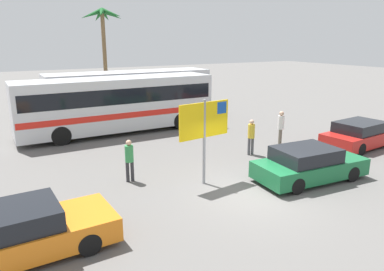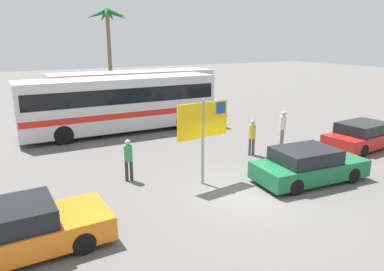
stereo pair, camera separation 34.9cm
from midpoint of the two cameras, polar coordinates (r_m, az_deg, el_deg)
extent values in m
plane|color=#605E5B|center=(12.93, 10.30, -9.33)|extent=(120.00, 120.00, 0.00)
cube|color=silver|center=(21.31, -10.78, 5.11)|extent=(11.17, 2.58, 2.90)
cube|color=black|center=(21.22, -10.86, 6.58)|extent=(10.72, 2.60, 0.84)
cube|color=red|center=(21.40, -10.72, 3.78)|extent=(11.05, 2.60, 0.32)
cylinder|color=black|center=(23.84, -3.58, 3.38)|extent=(1.00, 0.28, 1.00)
cylinder|color=black|center=(21.80, -0.99, 2.31)|extent=(1.00, 0.28, 1.00)
cylinder|color=black|center=(21.91, -20.21, 1.45)|extent=(1.00, 0.28, 1.00)
cylinder|color=black|center=(19.67, -19.16, 0.08)|extent=(1.00, 0.28, 1.00)
cube|color=silver|center=(25.26, -8.71, 6.71)|extent=(11.17, 2.58, 2.90)
cube|color=black|center=(25.19, -8.76, 7.95)|extent=(10.72, 2.60, 0.84)
cube|color=gold|center=(25.34, -8.66, 5.58)|extent=(11.05, 2.60, 0.32)
cylinder|color=black|center=(27.84, -2.71, 5.07)|extent=(1.00, 0.28, 1.00)
cylinder|color=black|center=(25.80, -0.45, 4.30)|extent=(1.00, 0.28, 1.00)
cylinder|color=black|center=(25.65, -16.79, 3.59)|extent=(1.00, 0.28, 1.00)
cylinder|color=black|center=(23.42, -15.58, 2.64)|extent=(1.00, 0.28, 1.00)
cylinder|color=gray|center=(13.23, 2.47, -1.15)|extent=(0.11, 0.11, 3.20)
cube|color=yellow|center=(13.02, 2.51, 2.45)|extent=(2.19, 0.32, 1.30)
cube|color=#1447A8|center=(13.44, 5.24, 4.41)|extent=(0.45, 0.12, 0.44)
cube|color=orange|center=(10.31, -24.98, -14.19)|extent=(4.64, 2.05, 0.64)
cube|color=black|center=(10.04, -26.93, -11.50)|extent=(2.44, 1.82, 0.52)
cylinder|color=black|center=(11.32, -18.10, -11.85)|extent=(0.61, 0.18, 0.60)
cylinder|color=black|center=(9.81, -15.71, -16.06)|extent=(0.61, 0.18, 0.60)
cube|color=red|center=(20.06, 26.08, -0.39)|extent=(4.66, 2.19, 0.64)
cube|color=black|center=(19.70, 25.85, 1.12)|extent=(2.48, 1.87, 0.52)
cylinder|color=black|center=(21.70, 26.06, 0.17)|extent=(0.61, 0.21, 0.60)
cylinder|color=black|center=(19.39, 21.73, -0.98)|extent=(0.61, 0.21, 0.60)
cylinder|color=black|center=(18.52, 25.96, -2.16)|extent=(0.61, 0.21, 0.60)
cube|color=#196638|center=(14.59, 18.73, -5.00)|extent=(4.49, 2.18, 0.64)
cube|color=black|center=(14.24, 18.15, -2.97)|extent=(2.39, 1.88, 0.52)
cylinder|color=black|center=(16.13, 20.17, -3.93)|extent=(0.61, 0.20, 0.60)
cylinder|color=black|center=(15.04, 24.70, -5.76)|extent=(0.61, 0.20, 0.60)
cylinder|color=black|center=(14.44, 12.39, -5.53)|extent=(0.61, 0.20, 0.60)
cylinder|color=black|center=(13.21, 16.83, -7.81)|extent=(0.61, 0.20, 0.60)
cylinder|color=#4C4C51|center=(17.09, 9.71, -1.78)|extent=(0.13, 0.13, 0.82)
cylinder|color=#4C4C51|center=(17.17, 10.24, -1.72)|extent=(0.13, 0.13, 0.82)
cylinder|color=gold|center=(16.93, 10.08, 0.63)|extent=(0.32, 0.32, 0.65)
sphere|color=tan|center=(16.83, 10.15, 2.07)|extent=(0.22, 0.22, 0.22)
cylinder|color=#2D2D33|center=(14.01, -9.59, -5.60)|extent=(0.13, 0.13, 0.80)
cylinder|color=#2D2D33|center=(14.02, -8.85, -5.54)|extent=(0.13, 0.13, 0.80)
cylinder|color=#338E4C|center=(13.78, -9.34, -2.78)|extent=(0.32, 0.32, 0.63)
sphere|color=tan|center=(13.66, -9.42, -1.08)|extent=(0.22, 0.22, 0.22)
cylinder|color=#706656|center=(19.01, 14.61, -0.28)|extent=(0.13, 0.13, 0.87)
cylinder|color=#706656|center=(18.84, 14.46, -0.40)|extent=(0.13, 0.13, 0.87)
cylinder|color=silver|center=(18.74, 14.69, 1.95)|extent=(0.32, 0.32, 0.69)
sphere|color=tan|center=(18.65, 14.78, 3.33)|extent=(0.23, 0.23, 0.23)
cylinder|color=brown|center=(31.23, -12.54, 11.63)|extent=(0.32, 0.32, 7.30)
cone|color=#195623|center=(31.63, -11.48, 18.19)|extent=(1.88, 0.73, 1.00)
cone|color=#195623|center=(32.04, -12.44, 18.00)|extent=(1.38, 1.75, 1.09)
cone|color=#195623|center=(32.01, -13.46, 17.89)|extent=(0.59, 1.84, 1.14)
cone|color=#195623|center=(31.37, -14.53, 18.03)|extent=(1.85, 1.12, 1.02)
cone|color=#195623|center=(30.72, -14.20, 18.14)|extent=(1.85, 1.14, 1.00)
cone|color=#195623|center=(30.40, -13.07, 18.37)|extent=(1.05, 1.88, 0.88)
cone|color=#195623|center=(30.78, -11.55, 18.36)|extent=(1.51, 1.69, 0.92)
camera|label=1|loc=(0.17, -89.35, 0.17)|focal=33.74mm
camera|label=2|loc=(0.17, 90.65, -0.17)|focal=33.74mm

